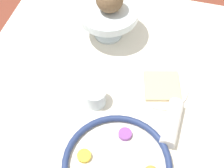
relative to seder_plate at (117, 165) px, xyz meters
The scene contains 7 objects.
dining_table 0.46m from the seder_plate, 10.29° to the left, with size 1.13×1.07×0.77m.
seder_plate is the anchor object (origin of this frame).
fruit_stand 0.54m from the seder_plate, 18.01° to the left, with size 0.22×0.22×0.13m.
orange_fruit 0.55m from the seder_plate, 16.80° to the left, with size 0.08×0.08×0.08m.
bread_plate 0.32m from the seder_plate, 14.41° to the right, with size 0.18×0.18×0.02m.
napkin_roll 0.22m from the seder_plate, 37.61° to the right, with size 0.16×0.06×0.05m.
cup_near 0.23m from the seder_plate, 32.25° to the left, with size 0.07×0.07×0.06m.
Camera 1 is at (-0.54, -0.11, 1.65)m, focal length 50.00 mm.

